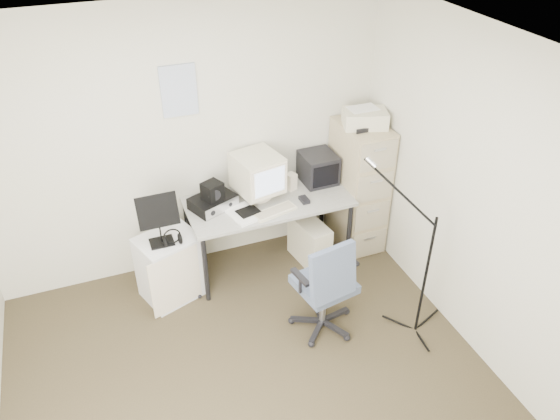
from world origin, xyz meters
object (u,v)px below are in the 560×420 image
object	(u,v)px
desk	(269,232)
office_chair	(324,282)
filing_cabinet	(358,186)
side_cart	(171,267)

from	to	relation	value
desk	office_chair	distance (m)	0.98
filing_cabinet	office_chair	distance (m)	1.31
filing_cabinet	side_cart	distance (m)	1.96
office_chair	side_cart	xyz separation A→B (m)	(-1.10, 0.86, -0.17)
desk	office_chair	size ratio (longest dim) A/B	1.54
side_cart	office_chair	bearing A→B (deg)	-57.69
filing_cabinet	desk	world-z (taller)	filing_cabinet
filing_cabinet	side_cart	size ratio (longest dim) A/B	2.07
filing_cabinet	office_chair	xyz separation A→B (m)	(-0.83, -1.00, -0.16)
office_chair	desk	bearing A→B (deg)	87.46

